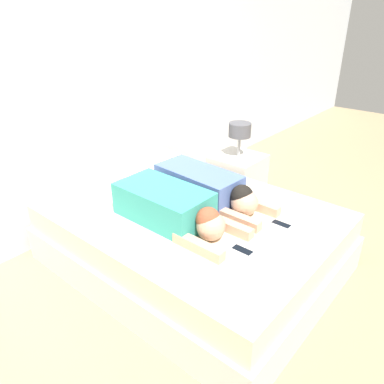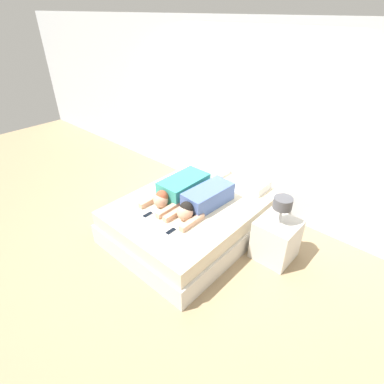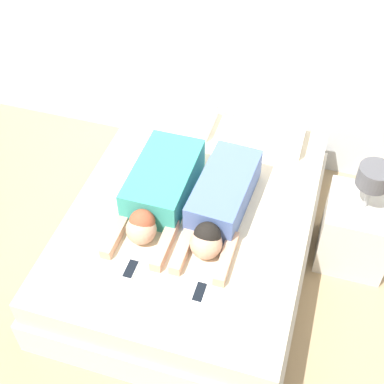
{
  "view_description": "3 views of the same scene",
  "coord_description": "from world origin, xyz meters",
  "views": [
    {
      "loc": [
        -1.89,
        -1.6,
        1.87
      ],
      "look_at": [
        0.0,
        0.0,
        0.64
      ],
      "focal_mm": 35.0,
      "sensor_mm": 36.0,
      "label": 1
    },
    {
      "loc": [
        2.2,
        -2.44,
        2.68
      ],
      "look_at": [
        0.0,
        0.0,
        0.64
      ],
      "focal_mm": 28.0,
      "sensor_mm": 36.0,
      "label": 2
    },
    {
      "loc": [
        0.7,
        -2.28,
        3.12
      ],
      "look_at": [
        0.0,
        0.0,
        0.64
      ],
      "focal_mm": 50.0,
      "sensor_mm": 36.0,
      "label": 3
    }
  ],
  "objects": [
    {
      "name": "pillow_head_right",
      "position": [
        0.35,
        0.82,
        0.55
      ],
      "size": [
        0.51,
        0.34,
        0.12
      ],
      "color": "white",
      "rests_on": "bed"
    },
    {
      "name": "person_right",
      "position": [
        0.19,
        -0.01,
        0.6
      ],
      "size": [
        0.36,
        1.0,
        0.24
      ],
      "color": "#4C66A5",
      "rests_on": "bed"
    },
    {
      "name": "cell_phone_right",
      "position": [
        0.24,
        -0.62,
        0.49
      ],
      "size": [
        0.07,
        0.15,
        0.01
      ],
      "color": "silver",
      "rests_on": "bed"
    },
    {
      "name": "person_left",
      "position": [
        -0.22,
        -0.01,
        0.6
      ],
      "size": [
        0.39,
        0.98,
        0.24
      ],
      "color": "teal",
      "rests_on": "bed"
    },
    {
      "name": "nightstand",
      "position": [
        1.09,
        0.32,
        0.29
      ],
      "size": [
        0.46,
        0.46,
        0.87
      ],
      "color": "beige",
      "rests_on": "ground_plane"
    },
    {
      "name": "ground_plane",
      "position": [
        0.0,
        0.0,
        0.0
      ],
      "size": [
        12.0,
        12.0,
        0.0
      ],
      "primitive_type": "plane",
      "color": "#9E8460"
    },
    {
      "name": "pillow_head_left",
      "position": [
        -0.35,
        0.82,
        0.55
      ],
      "size": [
        0.51,
        0.34,
        0.12
      ],
      "color": "white",
      "rests_on": "bed"
    },
    {
      "name": "bed",
      "position": [
        0.0,
        0.0,
        0.24
      ],
      "size": [
        1.61,
        2.1,
        0.49
      ],
      "color": "beige",
      "rests_on": "ground_plane"
    },
    {
      "name": "cell_phone_left",
      "position": [
        -0.2,
        -0.59,
        0.49
      ],
      "size": [
        0.07,
        0.15,
        0.01
      ],
      "color": "silver",
      "rests_on": "bed"
    },
    {
      "name": "wall_back",
      "position": [
        0.0,
        1.2,
        1.3
      ],
      "size": [
        12.0,
        0.06,
        2.6
      ],
      "color": "silver",
      "rests_on": "ground_plane"
    }
  ]
}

